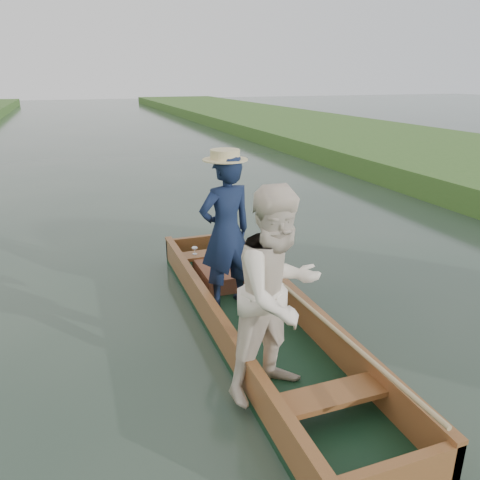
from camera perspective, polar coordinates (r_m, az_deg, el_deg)
name	(u,v)px	position (r m, az deg, el deg)	size (l,w,h in m)	color
ground	(258,333)	(5.52, 2.17, -11.31)	(120.00, 120.00, 0.00)	#283D30
punt	(255,285)	(4.92, 1.88, -5.47)	(1.38, 5.00, 2.01)	black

